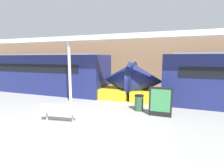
# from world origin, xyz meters

# --- Properties ---
(ground_plane) EXTENTS (60.00, 60.00, 0.00)m
(ground_plane) POSITION_xyz_m (0.00, 0.00, 0.00)
(ground_plane) COLOR #9E9B96
(station_wall) EXTENTS (56.00, 0.20, 5.00)m
(station_wall) POSITION_xyz_m (0.00, 10.38, 2.50)
(station_wall) COLOR #937051
(station_wall) RESTS_ON ground_plane
(train_right) EXTENTS (20.27, 2.93, 3.20)m
(train_right) POSITION_xyz_m (-9.16, 6.03, 1.53)
(train_right) COLOR navy
(train_right) RESTS_ON ground_plane
(bench_near) EXTENTS (1.63, 0.68, 0.86)m
(bench_near) POSITION_xyz_m (-1.11, 0.28, 0.52)
(bench_near) COLOR #ADB2B7
(bench_near) RESTS_ON ground_plane
(trash_bin) EXTENTS (0.50, 0.50, 0.88)m
(trash_bin) POSITION_xyz_m (1.93, 3.31, 0.44)
(trash_bin) COLOR #2D5138
(trash_bin) RESTS_ON ground_plane
(poster_board) EXTENTS (1.11, 0.07, 1.48)m
(poster_board) POSITION_xyz_m (3.11, 2.69, 0.75)
(poster_board) COLOR black
(poster_board) RESTS_ON ground_plane
(support_column_near) EXTENTS (0.19, 0.19, 3.93)m
(support_column_near) POSITION_xyz_m (-2.76, 3.73, 1.97)
(support_column_near) COLOR silver
(support_column_near) RESTS_ON ground_plane
(canopy_beam) EXTENTS (28.00, 0.60, 0.28)m
(canopy_beam) POSITION_xyz_m (-2.76, 3.73, 4.07)
(canopy_beam) COLOR silver
(canopy_beam) RESTS_ON support_column_near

